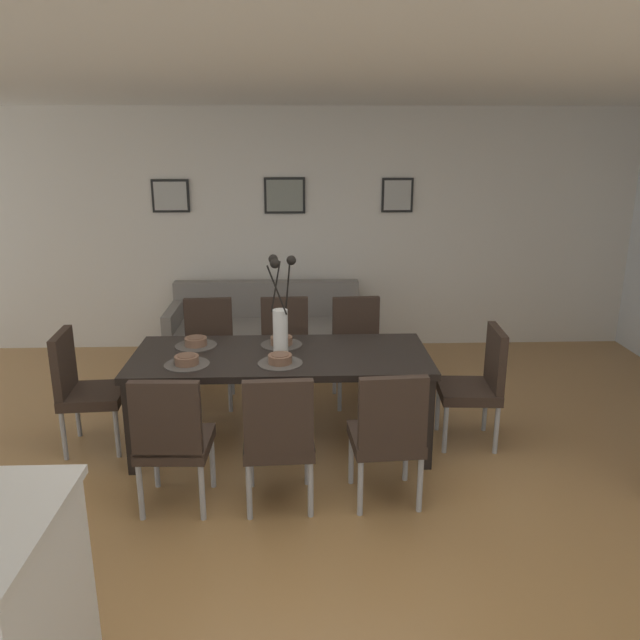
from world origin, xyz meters
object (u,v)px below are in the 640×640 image
(bowl_far_left, at_px, (280,358))
(framed_picture_left, at_px, (171,196))
(dining_chair_head_east, at_px, (479,380))
(dining_chair_far_left, at_px, (279,435))
(sofa, at_px, (266,336))
(dining_chair_near_right, at_px, (209,346))
(bowl_near_left, at_px, (187,359))
(bowl_far_right, at_px, (281,340))
(dining_chair_mid_left, at_px, (388,432))
(framed_picture_right, at_px, (397,195))
(dining_chair_near_left, at_px, (172,436))
(dining_chair_mid_right, at_px, (357,345))
(dining_chair_head_west, at_px, (82,385))
(dining_table, at_px, (281,362))
(framed_picture_center, at_px, (285,196))
(centerpiece_vase, at_px, (280,317))
(dining_chair_far_right, at_px, (285,345))
(bowl_near_right, at_px, (196,341))

(bowl_far_left, relative_size, framed_picture_left, 0.43)
(dining_chair_head_east, bearing_deg, bowl_far_left, -172.49)
(dining_chair_far_left, distance_m, sofa, 2.78)
(dining_chair_near_right, bearing_deg, bowl_near_left, -89.80)
(dining_chair_head_east, bearing_deg, bowl_far_right, 171.77)
(dining_chair_near_right, height_order, dining_chair_mid_left, same)
(bowl_near_left, distance_m, framed_picture_right, 3.32)
(dining_chair_near_left, distance_m, bowl_far_right, 1.28)
(dining_chair_mid_right, relative_size, dining_chair_head_west, 1.00)
(dining_chair_near_left, distance_m, bowl_near_left, 0.71)
(bowl_far_left, bearing_deg, dining_chair_mid_left, -42.68)
(bowl_near_left, height_order, bowl_far_left, same)
(dining_chair_near_right, height_order, sofa, dining_chair_near_right)
(bowl_far_left, distance_m, bowl_far_right, 0.42)
(dining_table, bearing_deg, bowl_far_right, 90.00)
(dining_chair_mid_right, relative_size, bowl_far_left, 5.41)
(dining_chair_mid_left, bearing_deg, dining_chair_near_left, -179.21)
(framed_picture_left, bearing_deg, framed_picture_center, -0.00)
(bowl_near_left, xyz_separation_m, framed_picture_center, (0.66, 2.59, 0.91))
(dining_chair_head_east, bearing_deg, framed_picture_right, 97.01)
(framed_picture_left, bearing_deg, dining_chair_far_left, -69.54)
(dining_table, height_order, bowl_far_left, bowl_far_left)
(centerpiece_vase, bearing_deg, bowl_near_left, -162.44)
(dining_chair_far_right, bearing_deg, dining_chair_near_right, -178.94)
(dining_chair_near_right, distance_m, bowl_far_left, 1.29)
(bowl_near_left, bearing_deg, sofa, 77.84)
(bowl_far_right, bearing_deg, bowl_near_right, 180.00)
(bowl_near_left, bearing_deg, dining_table, 17.48)
(sofa, relative_size, framed_picture_right, 5.44)
(dining_chair_far_left, relative_size, centerpiece_vase, 1.25)
(dining_chair_far_right, bearing_deg, dining_chair_head_east, -30.88)
(centerpiece_vase, relative_size, sofa, 0.37)
(centerpiece_vase, distance_m, sofa, 2.04)
(dining_chair_mid_right, xyz_separation_m, bowl_near_right, (-1.32, -0.66, 0.27))
(dining_chair_near_right, relative_size, centerpiece_vase, 1.25)
(dining_chair_far_right, xyz_separation_m, framed_picture_left, (-1.22, 1.50, 1.18))
(dining_table, xyz_separation_m, centerpiece_vase, (0.00, 0.00, 0.35))
(dining_chair_mid_left, bearing_deg, bowl_near_left, 154.76)
(dining_table, xyz_separation_m, dining_chair_far_left, (0.00, -0.87, -0.16))
(bowl_far_left, bearing_deg, bowl_near_left, 180.00)
(bowl_far_right, distance_m, framed_picture_center, 2.36)
(dining_chair_mid_right, xyz_separation_m, dining_chair_head_west, (-2.15, -0.86, 0.00))
(dining_chair_mid_left, bearing_deg, bowl_near_right, 142.07)
(dining_chair_near_left, bearing_deg, framed_picture_center, 78.56)
(centerpiece_vase, bearing_deg, bowl_far_left, -90.25)
(centerpiece_vase, height_order, framed_picture_left, framed_picture_left)
(dining_chair_mid_left, distance_m, bowl_far_right, 1.29)
(dining_chair_near_right, xyz_separation_m, dining_chair_head_east, (2.17, -0.88, 0.00))
(dining_chair_head_west, distance_m, framed_picture_left, 2.66)
(dining_table, bearing_deg, dining_chair_far_right, 89.27)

